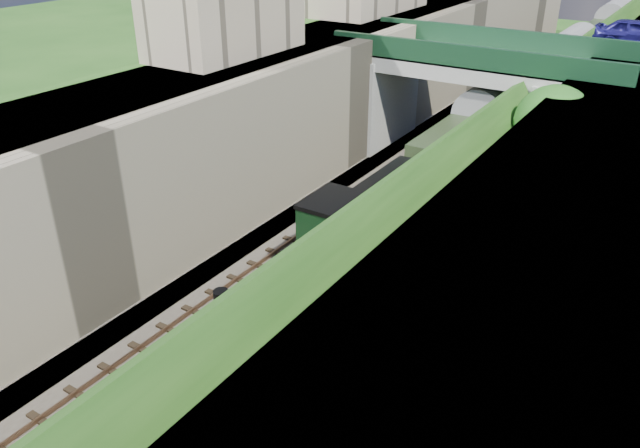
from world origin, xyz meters
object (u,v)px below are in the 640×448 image
(tender, at_px, (395,216))
(road_bridge, at_px, (489,95))
(locomotive, at_px, (300,289))
(car_blue, at_px, (637,33))
(tree, at_px, (556,127))

(tender, bearing_deg, road_bridge, 91.22)
(locomotive, bearing_deg, tender, 90.00)
(car_blue, bearing_deg, road_bridge, 139.84)
(tree, xyz_separation_m, tender, (-4.71, -6.47, -3.03))
(car_blue, xyz_separation_m, tender, (-5.82, -18.88, -5.42))
(road_bridge, relative_size, tree, 2.42)
(car_blue, distance_m, locomotive, 27.37)
(tree, bearing_deg, tender, -126.09)
(road_bridge, height_order, tree, road_bridge)
(tree, xyz_separation_m, car_blue, (1.11, 12.42, 2.39))
(tree, relative_size, car_blue, 1.43)
(tree, relative_size, locomotive, 0.65)
(road_bridge, height_order, car_blue, car_blue)
(road_bridge, distance_m, tender, 12.29)
(road_bridge, height_order, locomotive, road_bridge)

